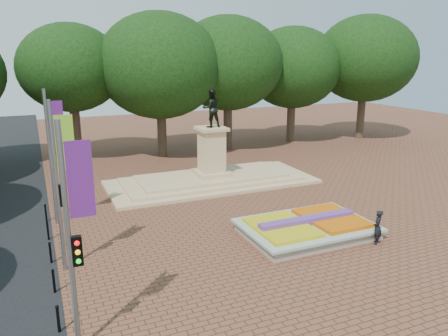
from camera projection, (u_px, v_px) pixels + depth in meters
ground at (269, 224)px, 22.93m from camera, size 90.00×90.00×0.00m
flower_bed at (307, 227)px, 21.46m from camera, size 6.30×4.30×0.91m
monument at (212, 171)px, 29.79m from camera, size 14.00×6.00×6.40m
tree_row_back at (193, 77)px, 38.08m from camera, size 44.80×8.80×10.43m
banner_poles at (60, 181)px, 16.88m from camera, size 0.88×11.17×7.00m
bollard_row at (52, 265)px, 17.33m from camera, size 0.12×13.12×0.98m
pedestrian at (377, 227)px, 20.31m from camera, size 0.71×0.70×1.65m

